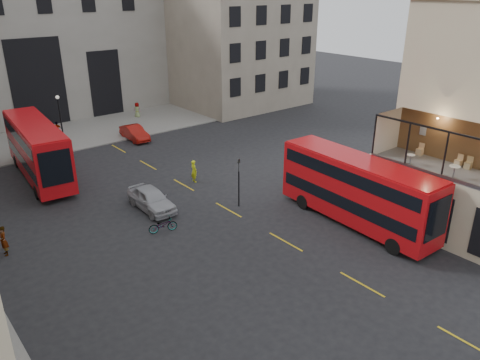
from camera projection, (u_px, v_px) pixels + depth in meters
ground at (383, 271)px, 27.10m from camera, size 140.00×140.00×0.00m
host_frontage at (447, 205)px, 30.04m from camera, size 3.00×11.00×4.50m
cafe_floor at (453, 172)px, 29.15m from camera, size 3.00×10.00×0.10m
gateway at (18, 40)px, 54.71m from camera, size 35.00×10.60×18.00m
building_right at (228, 24)px, 63.26m from camera, size 16.60×18.60×20.00m
pavement_far at (51, 137)px, 50.62m from camera, size 40.00×12.00×0.12m
traffic_light_near at (239, 176)px, 34.12m from camera, size 0.16×0.20×3.80m
street_lamp_b at (62, 124)px, 46.87m from camera, size 0.36×0.36×5.33m
bus_near at (357, 188)px, 31.58m from camera, size 3.26×11.99×4.74m
bus_far at (37, 148)px, 39.12m from camera, size 3.92×12.45×4.89m
car_a at (151, 199)px, 34.32m from camera, size 2.02×4.88×1.65m
car_b at (135, 133)px, 49.80m from camera, size 1.80×4.64×1.51m
bicycle at (163, 225)px, 31.25m from camera, size 2.04×1.19×1.01m
cyclist at (194, 171)px, 39.08m from camera, size 0.51×0.73×1.90m
pedestrian_b at (25, 161)px, 41.85m from camera, size 1.18×0.95×1.59m
pedestrian_c at (57, 130)px, 50.34m from camera, size 1.12×0.69×1.78m
pedestrian_d at (137, 110)px, 58.01m from camera, size 1.03×1.10×1.89m
pedestrian_e at (4, 241)px, 28.42m from camera, size 0.46×0.70×1.91m
cafe_table_mid at (454, 170)px, 27.87m from camera, size 0.65×0.65×0.81m
cafe_table_far at (411, 158)px, 30.13m from camera, size 0.53×0.53×0.66m
cafe_chair_b at (458, 162)px, 29.96m from camera, size 0.40×0.40×0.77m
cafe_chair_c at (468, 165)px, 29.50m from camera, size 0.42×0.42×0.79m
cafe_chair_d at (420, 151)px, 31.89m from camera, size 0.40×0.40×0.81m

